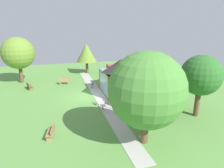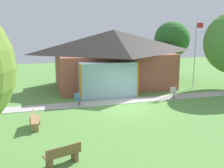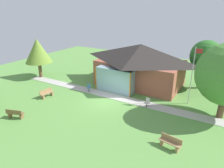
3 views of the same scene
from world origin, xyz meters
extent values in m
plane|color=#609947|center=(0.00, 0.00, 0.00)|extent=(44.00, 44.00, 0.00)
cube|color=#A35642|center=(0.78, 6.30, 1.48)|extent=(9.54, 5.79, 2.96)
pyramid|color=#2D2826|center=(0.78, 6.30, 3.92)|extent=(10.54, 6.79, 1.92)
cube|color=#8CB2BF|center=(-0.65, 2.81, 1.33)|extent=(4.29, 1.20, 2.66)
cylinder|color=orange|center=(-2.79, 2.21, 1.33)|extent=(0.12, 0.12, 2.66)
cylinder|color=orange|center=(1.50, 2.21, 1.33)|extent=(0.12, 0.12, 2.66)
cube|color=#BCB7B2|center=(0.00, 1.46, 0.01)|extent=(24.69, 1.46, 0.03)
cylinder|color=silver|center=(7.08, 3.76, 2.80)|extent=(0.08, 0.08, 5.60)
cube|color=red|center=(7.38, 3.76, 5.25)|extent=(0.60, 0.02, 0.40)
cube|color=brown|center=(-5.00, -6.59, 0.45)|extent=(1.56, 0.90, 0.06)
cube|color=brown|center=(-5.52, -6.77, 0.20)|extent=(0.28, 0.43, 0.39)
cube|color=brown|center=(-4.48, -6.41, 0.20)|extent=(0.28, 0.43, 0.39)
cube|color=brown|center=(-4.94, -6.77, 0.66)|extent=(1.44, 0.54, 0.36)
cube|color=#9E7A51|center=(-5.97, -2.19, 0.45)|extent=(0.59, 1.54, 0.06)
cube|color=#9E7A51|center=(-5.91, -1.64, 0.20)|extent=(0.41, 0.20, 0.39)
cube|color=#9E7A51|center=(-6.02, -2.73, 0.20)|extent=(0.41, 0.20, 0.39)
cube|color=#9E7A51|center=(-6.16, -2.17, 0.66)|extent=(0.21, 1.50, 0.36)
cube|color=beige|center=(3.87, 1.00, 0.44)|extent=(0.51, 0.51, 0.04)
cube|color=beige|center=(3.90, 1.20, 0.66)|extent=(0.44, 0.11, 0.40)
cylinder|color=#4C4C51|center=(3.87, 1.00, 0.21)|extent=(0.10, 0.10, 0.42)
cylinder|color=#4C4C51|center=(3.87, 1.00, 0.01)|extent=(0.36, 0.36, 0.02)
cube|color=teal|center=(-3.09, 1.20, 0.44)|extent=(0.59, 0.59, 0.04)
cube|color=teal|center=(-3.18, 1.38, 0.66)|extent=(0.41, 0.23, 0.40)
cylinder|color=#4C4C51|center=(-3.09, 1.20, 0.21)|extent=(0.10, 0.10, 0.42)
cylinder|color=#4C4C51|center=(-3.09, 1.20, 0.01)|extent=(0.36, 0.36, 0.02)
cylinder|color=brown|center=(7.52, 8.83, 1.24)|extent=(0.46, 0.46, 2.48)
sphere|color=#2D6B28|center=(7.52, 8.83, 3.80)|extent=(3.51, 3.51, 3.51)
camera|label=1|loc=(20.56, -2.95, 7.82)|focal=30.54mm
camera|label=2|loc=(-5.90, -17.30, 5.66)|focal=45.98mm
camera|label=3|loc=(9.96, -15.62, 9.01)|focal=32.92mm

